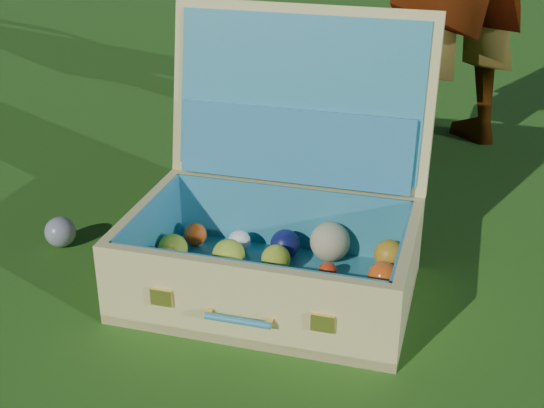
% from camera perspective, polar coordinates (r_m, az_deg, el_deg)
% --- Properties ---
extents(ground, '(60.00, 60.00, 0.00)m').
position_cam_1_polar(ground, '(1.84, 5.46, -4.65)').
color(ground, '#215114').
rests_on(ground, ground).
extents(stray_ball, '(0.08, 0.08, 0.08)m').
position_cam_1_polar(stray_ball, '(1.97, -15.65, -2.04)').
color(stray_ball, teal).
rests_on(stray_ball, ground).
extents(suitcase, '(0.72, 0.65, 0.59)m').
position_cam_1_polar(suitcase, '(1.71, 0.75, -0.66)').
color(suitcase, '#DAC875').
rests_on(suitcase, ground).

